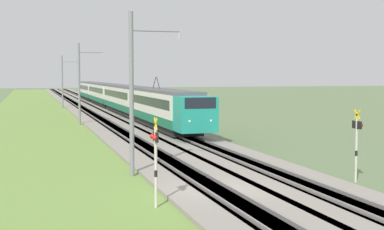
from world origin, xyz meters
The scene contains 12 objects.
ground_plane centered at (0.00, 0.00, 0.00)m, with size 400.00×400.00×0.00m, color #60754C.
ballast_main centered at (50.00, 0.00, 0.15)m, with size 240.00×4.40×0.30m.
ballast_adjacent centered at (50.00, -3.99, 0.15)m, with size 240.00×4.40×0.30m.
track_main centered at (50.00, 0.00, 0.16)m, with size 240.00×1.57×0.45m.
track_adjacent centered at (50.00, -3.99, 0.16)m, with size 240.00×1.57×0.45m.
grass_verge centered at (50.00, 6.33, 0.06)m, with size 240.00×11.77×0.12m.
passenger_train centered at (54.26, -3.99, 2.26)m, with size 79.08×2.85×4.86m.
crossing_signal_near centered at (-1.56, 2.90, 2.12)m, with size 0.70×0.23×3.47m.
crossing_signal_far centered at (0.88, -7.31, 2.09)m, with size 0.70×0.23×3.42m.
catenary_mast_near centered at (4.85, 2.52, 4.17)m, with size 0.22×2.56×8.05m.
catenary_mast_mid centered at (32.99, 2.52, 4.22)m, with size 0.22×2.56×8.17m.
catenary_mast_far centered at (61.12, 2.52, 4.10)m, with size 0.22×2.56×7.93m.
Camera 1 is at (-20.58, 7.28, 5.01)m, focal length 50.00 mm.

